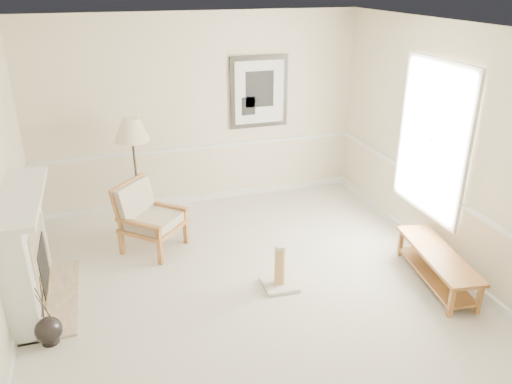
# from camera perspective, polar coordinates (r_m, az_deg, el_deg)

# --- Properties ---
(ground) EXTENTS (5.50, 5.50, 0.00)m
(ground) POSITION_cam_1_polar(r_m,az_deg,el_deg) (5.83, -0.46, -11.64)
(ground) COLOR silver
(ground) RESTS_ON ground
(room) EXTENTS (5.04, 5.54, 2.92)m
(room) POSITION_cam_1_polar(r_m,az_deg,el_deg) (5.10, 0.71, 6.52)
(room) COLOR beige
(room) RESTS_ON ground
(fireplace) EXTENTS (0.64, 1.64, 1.31)m
(fireplace) POSITION_cam_1_polar(r_m,az_deg,el_deg) (5.91, -24.77, -6.22)
(fireplace) COLOR white
(fireplace) RESTS_ON ground
(floor_vase) EXTENTS (0.27, 0.27, 0.78)m
(floor_vase) POSITION_cam_1_polar(r_m,az_deg,el_deg) (5.49, -22.61, -14.43)
(floor_vase) COLOR black
(floor_vase) RESTS_ON ground
(armchair) EXTENTS (1.00, 0.99, 0.91)m
(armchair) POSITION_cam_1_polar(r_m,az_deg,el_deg) (6.68, -12.46, -2.47)
(armchair) COLOR brown
(armchair) RESTS_ON ground
(floor_lamp) EXTENTS (0.57, 0.57, 1.56)m
(floor_lamp) POSITION_cam_1_polar(r_m,az_deg,el_deg) (7.11, -14.02, 6.59)
(floor_lamp) COLOR black
(floor_lamp) RESTS_ON ground
(bench) EXTENTS (0.62, 1.45, 0.40)m
(bench) POSITION_cam_1_polar(r_m,az_deg,el_deg) (6.27, 20.01, -7.57)
(bench) COLOR brown
(bench) RESTS_ON ground
(scratching_post) EXTENTS (0.40, 0.40, 0.55)m
(scratching_post) POSITION_cam_1_polar(r_m,az_deg,el_deg) (5.88, 2.73, -9.28)
(scratching_post) COLOR beige
(scratching_post) RESTS_ON ground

